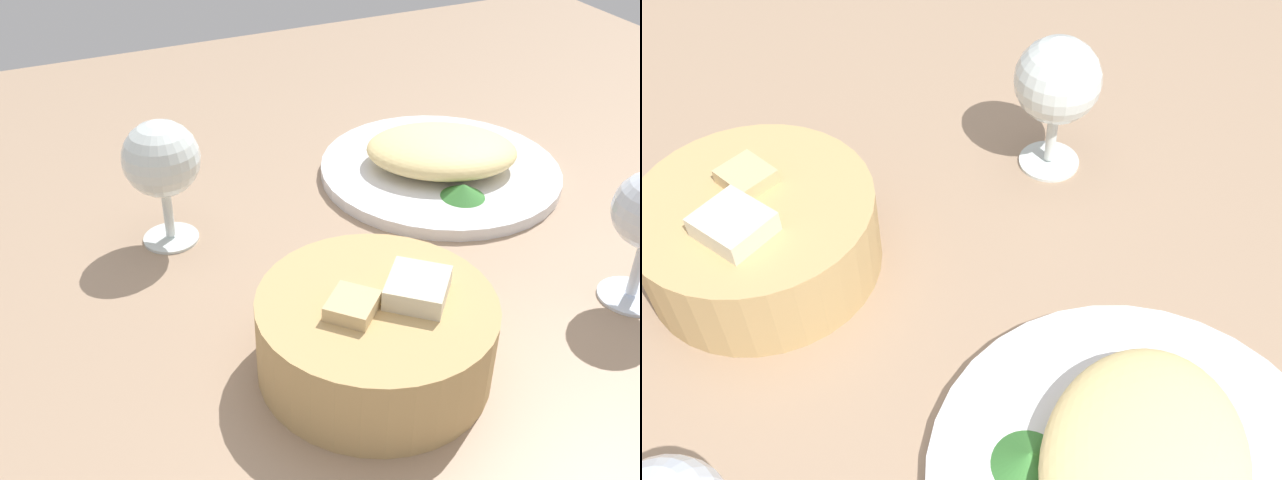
# 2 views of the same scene
# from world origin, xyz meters

# --- Properties ---
(ground_plane) EXTENTS (1.40, 1.40, 0.02)m
(ground_plane) POSITION_xyz_m (0.00, 0.00, -0.01)
(ground_plane) COLOR #A18369
(omelette) EXTENTS (0.21, 0.19, 0.04)m
(omelette) POSITION_xyz_m (-0.08, -0.14, 0.03)
(omelette) COLOR #F0D58C
(omelette) RESTS_ON plate
(lettuce_garnish) EXTENTS (0.05, 0.05, 0.02)m
(lettuce_garnish) POSITION_xyz_m (-0.07, -0.07, 0.02)
(lettuce_garnish) COLOR #387E34
(lettuce_garnish) RESTS_ON plate
(bread_basket) EXTENTS (0.19, 0.19, 0.09)m
(bread_basket) POSITION_xyz_m (0.14, 0.12, 0.04)
(bread_basket) COLOR tan
(bread_basket) RESTS_ON ground_plane
(wine_glass_near) EXTENTS (0.08, 0.08, 0.13)m
(wine_glass_near) POSITION_xyz_m (0.24, -0.14, 0.09)
(wine_glass_near) COLOR silver
(wine_glass_near) RESTS_ON ground_plane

